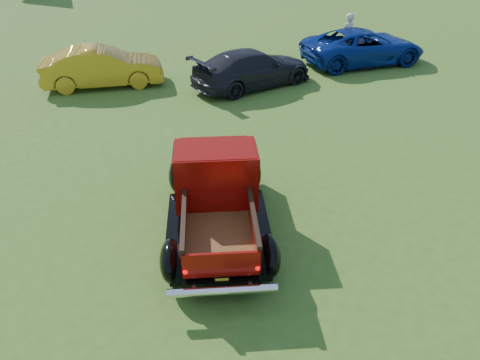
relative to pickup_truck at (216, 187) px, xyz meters
The scene contains 6 objects.
ground 1.13m from the pickup_truck, 25.78° to the right, with size 120.00×120.00×0.00m, color #3A5E1A.
pickup_truck is the anchor object (origin of this frame).
show_car_yellow 9.39m from the pickup_truck, 94.68° to the left, with size 1.46×4.19×1.38m, color gold.
show_car_grey 8.32m from the pickup_truck, 60.45° to the left, with size 1.83×4.49×1.30m, color black.
show_car_blue 12.29m from the pickup_truck, 40.39° to the left, with size 2.30×5.00×1.39m, color navy.
spectator 12.54m from the pickup_truck, 43.91° to the left, with size 0.69×0.45×1.89m, color beige.
Camera 1 is at (-3.44, -7.15, 5.69)m, focal length 35.00 mm.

